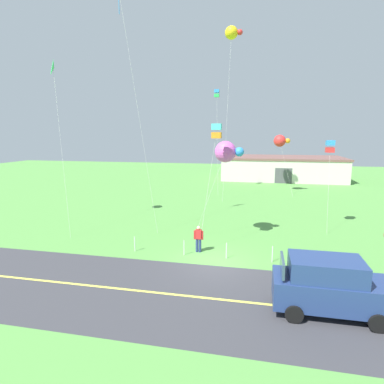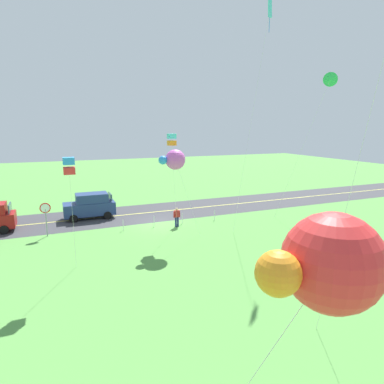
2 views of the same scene
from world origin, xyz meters
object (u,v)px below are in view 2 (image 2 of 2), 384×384
Objects in this scene: kite_red_low at (172,140)px; kite_purple_back at (329,263)px; kite_yellow_high at (330,80)px; kite_pink_drift at (174,160)px; person_adult_near at (177,217)px; kite_green_far at (69,166)px; car_suv_foreground at (90,205)px; stop_sign at (46,213)px; kite_orange_near at (269,15)px.

kite_purple_back is at bearing 76.65° from kite_red_low.
kite_pink_drift is at bearing -3.30° from kite_yellow_high.
kite_yellow_high is 25.19m from kite_purple_back.
kite_green_far reaches higher than person_adult_near.
car_suv_foreground is 0.58× the size of kite_red_low.
kite_yellow_high reaches higher than car_suv_foreground.
stop_sign is 0.39× the size of kite_green_far.
car_suv_foreground is 0.64× the size of kite_purple_back.
kite_red_low is 1.16× the size of kite_pink_drift.
car_suv_foreground is 0.36× the size of kite_yellow_high.
kite_orange_near reaches higher than kite_green_far.
person_adult_near is (-6.24, 5.51, -0.29)m from car_suv_foreground.
kite_purple_back is (17.08, 17.70, -5.44)m from kite_yellow_high.
kite_red_low is 1.16× the size of kite_green_far.
kite_red_low is 9.26m from kite_green_far.
kite_orange_near is at bearing -122.29° from kite_purple_back.
kite_yellow_high reaches higher than kite_green_far.
person_adult_near is at bearing -122.27° from kite_red_low.
kite_yellow_high is (-21.27, 5.24, 9.84)m from stop_sign.
person_adult_near is 22.83m from kite_purple_back.
person_adult_near is at bearing -104.63° from kite_purple_back.
kite_yellow_high is at bearing 166.16° from stop_sign.
kite_pink_drift is 12.33m from kite_orange_near.
kite_orange_near is at bearing 163.82° from kite_red_low.
car_suv_foreground is 5.43m from stop_sign.
kite_orange_near is (-12.14, 8.76, 14.71)m from car_suv_foreground.
kite_red_low reaches higher than kite_pink_drift.
kite_green_far is 1.00× the size of kite_pink_drift.
kite_orange_near is at bearing -5.43° from kite_yellow_high.
kite_red_low is 11.21m from kite_orange_near.
kite_red_low is 2.22m from kite_pink_drift.
car_suv_foreground is 2.75× the size of person_adult_near.
kite_pink_drift is at bearing 76.34° from kite_red_low.
person_adult_near is 0.21× the size of kite_red_low.
kite_purple_back is at bearing -163.07° from person_adult_near.
kite_red_low is at bearing -103.66° from kite_pink_drift.
car_suv_foreground is 20.99m from kite_orange_near.
car_suv_foreground is at bearing -131.29° from stop_sign.
kite_red_low is (-5.42, 6.81, 5.97)m from car_suv_foreground.
stop_sign is at bearing -13.84° from kite_yellow_high.
kite_red_low is at bearing -103.35° from kite_purple_back.
kite_red_low is (0.82, 1.30, 6.25)m from person_adult_near.
kite_orange_near is 23.63m from kite_purple_back.
kite_red_low reaches higher than car_suv_foreground.
kite_yellow_high is 1.88× the size of kite_green_far.
kite_pink_drift is (12.72, -0.73, -5.81)m from kite_yellow_high.
kite_yellow_high is at bearing 176.70° from kite_pink_drift.
kite_orange_near is (-7.15, 0.20, 10.04)m from kite_pink_drift.
kite_yellow_high reaches higher than kite_pink_drift.
kite_red_low is at bearing -11.41° from kite_yellow_high.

